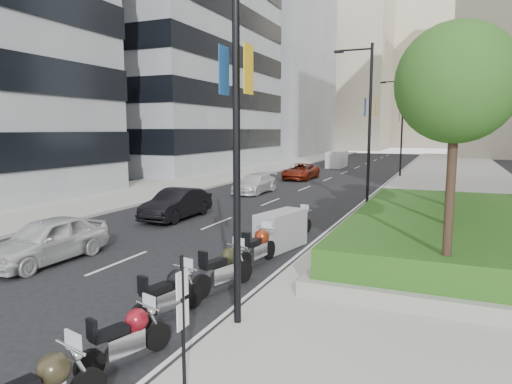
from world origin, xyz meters
The scene contains 29 objects.
ground centered at (0.00, 0.00, 0.00)m, with size 160.00×160.00×0.00m, color black.
sidewalk_right centered at (9.00, 30.00, 0.07)m, with size 10.00×100.00×0.15m, color #9E9B93.
sidewalk_left centered at (-12.00, 30.00, 0.07)m, with size 8.00×100.00×0.15m, color #9E9B93.
lane_edge centered at (3.70, 30.00, 0.01)m, with size 0.12×100.00×0.01m, color silver.
lane_centre centered at (-1.50, 30.00, 0.01)m, with size 0.12×100.00×0.01m, color silver.
building_grey_far centered at (-24.00, 70.00, 15.00)m, with size 22.00×26.00×30.00m, color gray.
building_cream_left centered at (-18.00, 100.00, 17.00)m, with size 26.00×24.00×34.00m, color #B7AD93.
building_cream_centre centered at (2.00, 120.00, 19.00)m, with size 30.00×24.00×38.00m, color #B7AD93.
planter centered at (10.00, 10.00, 0.35)m, with size 10.00×14.00×0.40m, color gray.
hedge centered at (10.00, 10.00, 0.95)m, with size 9.40×13.40×0.80m, color #134313.
tree_0 centered at (8.50, 4.00, 5.42)m, with size 2.80×2.80×6.30m.
tree_1 centered at (8.50, 8.00, 5.42)m, with size 2.80×2.80×6.30m.
tree_2 centered at (8.50, 12.00, 5.42)m, with size 2.80×2.80×6.30m.
tree_3 centered at (8.50, 16.00, 5.42)m, with size 2.80×2.80×6.30m.
lamp_post_0 centered at (4.14, 1.00, 5.07)m, with size 2.34×0.45×9.00m.
lamp_post_1 centered at (4.14, 18.00, 5.07)m, with size 2.34×0.45×9.00m.
lamp_post_2 centered at (4.14, 36.00, 5.07)m, with size 2.34×0.45×9.00m.
parking_sign centered at (4.80, -2.00, 1.46)m, with size 0.06×0.32×2.50m.
motorcycle_1 centered at (3.07, -1.21, 0.55)m, with size 0.84×2.00×1.02m.
motorcycle_2 centered at (2.61, 0.89, 0.60)m, with size 0.81×2.22×1.12m.
motorcycle_3 centered at (2.91, 3.09, 0.62)m, with size 0.93×2.26×1.16m.
motorcycle_4 centered at (2.87, 5.59, 0.61)m, with size 0.77×2.30×1.15m.
motorcycle_5 centered at (2.84, 7.81, 0.69)m, with size 1.42×2.44×1.39m.
motorcycle_6 centered at (2.78, 10.04, 0.57)m, with size 0.80×2.10×1.06m.
car_a centered at (-3.74, 3.18, 0.75)m, with size 1.77×4.40×1.50m, color silver.
car_b centered at (-3.86, 11.21, 0.74)m, with size 1.57×4.51×1.48m, color black.
car_c centered at (-3.95, 21.22, 0.66)m, with size 1.84×4.53×1.31m, color silver.
car_d centered at (-3.69, 31.00, 0.70)m, with size 2.31×5.02×1.39m, color maroon.
delivery_van centered at (-3.75, 45.10, 0.88)m, with size 1.75×4.50×1.88m.
Camera 1 is at (8.45, -7.70, 4.38)m, focal length 32.00 mm.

